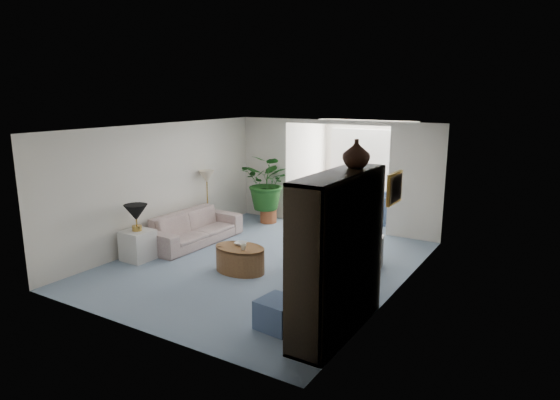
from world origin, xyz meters
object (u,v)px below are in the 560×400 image
Objects in this scene: entertainment_cabinet at (338,254)px; side_table_dark at (369,251)px; coffee_bowl at (241,244)px; coffee_cup at (243,247)px; sofa at (194,228)px; sunroom_chair_maroon at (324,201)px; table_lamp at (136,213)px; floor_lamp at (207,177)px; coffee_table at (240,259)px; framed_picture at (395,188)px; sunroom_chair_blue at (379,207)px; cabinet_urn at (356,154)px; plant_pot at (268,216)px; sunroom_table at (362,201)px; ottoman at (278,314)px; wingback_chair at (327,242)px; end_table at (138,245)px.

side_table_dark is at bearing 101.65° from entertainment_cabinet.
coffee_bowl is 0.28m from coffee_cup.
sunroom_chair_maroon is (1.22, 3.66, 0.03)m from sofa.
floor_lamp is at bearing 94.56° from table_lamp.
coffee_table is (2.00, 0.51, -0.70)m from table_lamp.
sunroom_chair_blue is at bearing 112.44° from framed_picture.
cabinet_urn is at bearing -27.22° from floor_lamp.
coffee_cup reaches higher than plant_pot.
framed_picture is 0.88× the size of sunroom_table.
sofa is at bearing 146.80° from ottoman.
ottoman is at bearing -41.65° from coffee_bowl.
floor_lamp is 0.63× the size of sunroom_table.
cabinet_urn is (1.22, -1.73, 1.89)m from wingback_chair.
framed_picture reaches higher than ottoman.
coffee_bowl is at bearing 164.14° from cabinet_urn.
sofa is at bearing -67.41° from floor_lamp.
end_table is 4.32m from side_table_dark.
sunroom_chair_maroon is 1.06m from sunroom_table.
sunroom_chair_blue is 1.50m from sunroom_chair_maroon.
ottoman is (-0.17, -2.88, -0.08)m from side_table_dark.
floor_lamp is at bearing -43.41° from wingback_chair.
plant_pot is (0.43, 2.21, -0.17)m from sofa.
floor_lamp reaches higher than coffee_cup.
wingback_chair reaches higher than sunroom_table.
floor_lamp is 4.24m from sunroom_chair_blue.
cabinet_urn is 6.20m from sunroom_chair_maroon.
cabinet_urn is at bearing -102.81° from framed_picture.
floor_lamp is at bearing 23.63° from sofa.
entertainment_cabinet is (1.22, -2.23, 0.64)m from wingback_chair.
ottoman is at bearing -152.94° from entertainment_cabinet.
sunroom_chair_blue is (0.77, 4.60, -0.13)m from coffee_cup.
framed_picture is 5.01m from plant_pot.
side_table_dark is 1.49× the size of cabinet_urn.
table_lamp is 3.87m from ottoman.
coffee_cup is (2.15, 0.41, 0.22)m from end_table.
sunroom_chair_maroon is at bearing 97.34° from coffee_table.
wingback_chair is 3.78m from sunroom_chair_maroon.
coffee_cup is at bearing -90.22° from sunroom_table.
wingback_chair reaches higher than side_table_dark.
end_table is 4.48m from entertainment_cabinet.
plant_pot is 0.50× the size of sunroom_chair_maroon.
end_table reaches higher than ottoman.
plant_pot is (0.63, 3.56, -0.13)m from end_table.
end_table is 3.62m from plant_pot.
wingback_chair is 2.62m from entertainment_cabinet.
entertainment_cabinet is (0.52, -2.53, 0.78)m from side_table_dark.
framed_picture is at bearing 120.85° from wingback_chair.
coffee_cup is 4.66m from sunroom_chair_maroon.
sunroom_chair_blue reaches higher than sofa.
sofa is 2.42× the size of wingback_chair.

